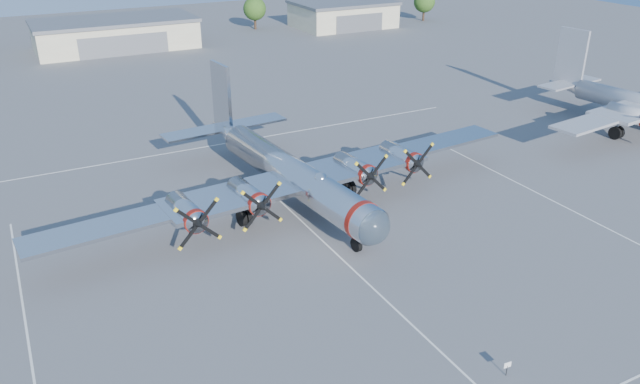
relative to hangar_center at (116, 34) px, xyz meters
name	(u,v)px	position (x,y,z in m)	size (l,w,h in m)	color
ground	(324,242)	(0.00, -81.96, -2.71)	(260.00, 260.00, 0.00)	#525254
parking_lines	(335,252)	(0.00, -83.71, -2.71)	(60.00, 50.08, 0.01)	silver
hangar_center	(116,34)	(0.00, 0.00, 0.00)	(28.60, 14.60, 5.40)	#BDB597
hangar_east	(343,14)	(48.00, 0.00, 0.00)	(20.60, 14.60, 5.40)	#BDB597
tree_east	(255,9)	(30.00, 6.04, 1.51)	(4.80, 4.80, 6.64)	#382619
tree_far_east	(424,2)	(68.00, -1.96, 1.51)	(4.80, 4.80, 6.64)	#382619
main_bomber_b29	(288,201)	(0.60, -73.76, -2.71)	(45.16, 30.89, 9.99)	silver
twin_engine_east	(629,127)	(45.73, -74.23, -2.71)	(32.50, 23.36, 10.30)	#A4A3A8
info_placard	(507,366)	(2.05, -100.39, -2.06)	(0.49, 0.08, 0.93)	black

